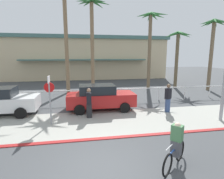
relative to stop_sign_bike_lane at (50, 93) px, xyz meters
name	(u,v)px	position (x,y,z in m)	size (l,w,h in m)	color
ground_plane	(86,99)	(2.04, 5.64, -1.68)	(80.00, 80.00, 0.00)	#424447
sidewalk_strip	(90,123)	(2.04, -0.16, -1.67)	(44.00, 4.00, 0.02)	#9E9E93
curb_paint	(93,139)	(2.04, -2.16, -1.66)	(44.00, 0.24, 0.03)	maroon
building_backdrop	(84,57)	(2.39, 22.07, 1.61)	(26.06, 10.29, 6.52)	beige
rail_fence	(87,92)	(2.04, 4.14, -0.84)	(25.74, 0.08, 1.04)	white
stop_sign_bike_lane	(50,93)	(0.00, 0.00, 0.00)	(0.52, 0.56, 2.56)	gray
palm_tree_3	(65,18)	(0.40, 8.59, 5.25)	(3.35, 3.32, 9.78)	#846B4C
palm_tree_4	(92,22)	(2.93, 8.93, 5.08)	(3.43, 3.51, 8.89)	#846B4C
palm_tree_5	(151,31)	(9.10, 9.51, 4.47)	(3.14, 3.08, 8.06)	#756047
palm_tree_6	(177,45)	(12.09, 9.17, 3.02)	(3.01, 3.58, 6.17)	brown
palm_tree_7	(213,36)	(14.81, 7.27, 3.83)	(3.30, 2.96, 7.18)	#756047
car_red_2	(100,97)	(2.83, 2.17, -0.81)	(4.40, 2.02, 1.69)	red
cyclist_blue_0	(176,146)	(4.52, -4.55, -0.98)	(1.42, 1.24, 1.50)	black
pedestrian_0	(168,99)	(7.02, 0.93, -0.83)	(0.48, 0.44, 1.82)	#384C7A
pedestrian_1	(89,104)	(2.03, 0.71, -0.87)	(0.32, 0.40, 1.74)	#232326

